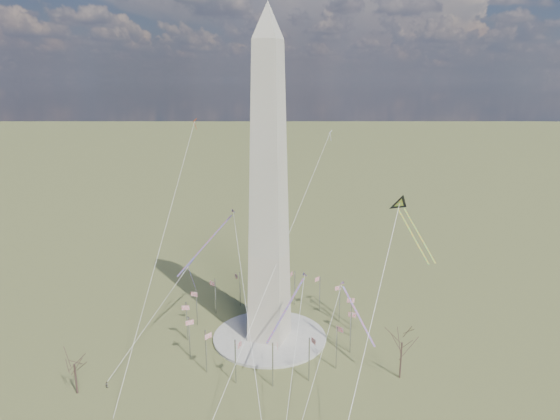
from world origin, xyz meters
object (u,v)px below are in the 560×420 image
(person_west, at_px, (107,385))
(kite_delta_black, at_px, (402,207))
(washington_monument, at_px, (269,192))
(tree_near, at_px, (402,340))

(person_west, bearing_deg, kite_delta_black, -140.70)
(washington_monument, xyz_separation_m, person_west, (-31.75, -39.48, -47.04))
(tree_near, distance_m, person_west, 80.46)
(kite_delta_black, bearing_deg, washington_monument, -22.64)
(person_west, bearing_deg, washington_monument, -125.57)
(person_west, xyz_separation_m, kite_delta_black, (69.27, 50.44, 42.85))
(washington_monument, xyz_separation_m, tree_near, (41.74, -8.49, -36.41))
(person_west, height_order, kite_delta_black, kite_delta_black)
(tree_near, bearing_deg, kite_delta_black, 102.23)
(kite_delta_black, bearing_deg, tree_near, 63.29)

